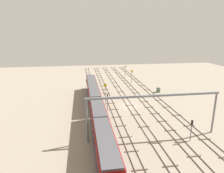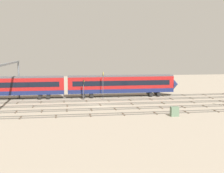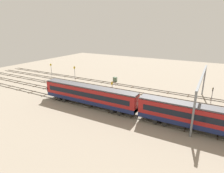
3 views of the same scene
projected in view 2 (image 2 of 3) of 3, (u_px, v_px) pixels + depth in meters
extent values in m
plane|color=gray|center=(100.00, 105.00, 58.10)|extent=(136.14, 136.14, 0.00)
cube|color=#59544C|center=(107.00, 115.00, 48.19)|extent=(120.14, 0.07, 0.16)
cube|color=#59544C|center=(106.00, 113.00, 49.60)|extent=(120.14, 0.07, 0.16)
cube|color=#473828|center=(21.00, 117.00, 46.76)|extent=(0.24, 2.40, 0.08)
cube|color=#473828|center=(56.00, 116.00, 47.62)|extent=(0.24, 2.40, 0.08)
cube|color=#473828|center=(90.00, 115.00, 48.47)|extent=(0.24, 2.40, 0.08)
cube|color=#473828|center=(123.00, 114.00, 49.33)|extent=(0.24, 2.40, 0.08)
cube|color=#473828|center=(155.00, 113.00, 50.18)|extent=(0.24, 2.40, 0.08)
cube|color=#473828|center=(186.00, 112.00, 51.04)|extent=(0.24, 2.40, 0.08)
cube|color=#473828|center=(216.00, 111.00, 51.89)|extent=(0.24, 2.40, 0.08)
cube|color=#59544C|center=(104.00, 110.00, 52.79)|extent=(120.14, 0.07, 0.16)
cube|color=#59544C|center=(103.00, 108.00, 54.20)|extent=(120.14, 0.07, 0.16)
cube|color=#473828|center=(16.00, 112.00, 51.15)|extent=(0.24, 2.40, 0.08)
cube|color=#473828|center=(42.00, 111.00, 51.82)|extent=(0.24, 2.40, 0.08)
cube|color=#473828|center=(67.00, 110.00, 52.49)|extent=(0.24, 2.40, 0.08)
cube|color=#473828|center=(91.00, 109.00, 53.16)|extent=(0.24, 2.40, 0.08)
cube|color=#473828|center=(115.00, 109.00, 53.83)|extent=(0.24, 2.40, 0.08)
cube|color=#473828|center=(138.00, 108.00, 54.51)|extent=(0.24, 2.40, 0.08)
cube|color=#473828|center=(161.00, 107.00, 55.18)|extent=(0.24, 2.40, 0.08)
cube|color=#473828|center=(183.00, 107.00, 55.85)|extent=(0.24, 2.40, 0.08)
cube|color=#473828|center=(204.00, 106.00, 56.52)|extent=(0.24, 2.40, 0.08)
cube|color=#59544C|center=(100.00, 105.00, 57.39)|extent=(120.14, 0.07, 0.16)
cube|color=#59544C|center=(100.00, 104.00, 58.80)|extent=(120.14, 0.07, 0.16)
cube|color=#473828|center=(33.00, 106.00, 56.12)|extent=(0.24, 2.40, 0.08)
cube|color=#473828|center=(67.00, 105.00, 57.11)|extent=(0.24, 2.40, 0.08)
cube|color=#473828|center=(100.00, 105.00, 58.10)|extent=(0.24, 2.40, 0.08)
cube|color=#473828|center=(132.00, 104.00, 59.09)|extent=(0.24, 2.40, 0.08)
cube|color=#473828|center=(162.00, 103.00, 60.08)|extent=(0.24, 2.40, 0.08)
cube|color=#473828|center=(192.00, 102.00, 61.07)|extent=(0.24, 2.40, 0.08)
cube|color=#473828|center=(221.00, 101.00, 62.06)|extent=(0.24, 2.40, 0.08)
cube|color=#59544C|center=(98.00, 101.00, 61.99)|extent=(120.14, 0.07, 0.16)
cube|color=#59544C|center=(97.00, 100.00, 63.40)|extent=(120.14, 0.07, 0.16)
cube|color=#473828|center=(18.00, 103.00, 60.16)|extent=(0.24, 2.40, 0.08)
cube|color=#473828|center=(41.00, 102.00, 60.89)|extent=(0.24, 2.40, 0.08)
cube|color=#473828|center=(64.00, 101.00, 61.61)|extent=(0.24, 2.40, 0.08)
cube|color=#473828|center=(86.00, 101.00, 62.34)|extent=(0.24, 2.40, 0.08)
cube|color=#473828|center=(108.00, 100.00, 63.06)|extent=(0.24, 2.40, 0.08)
cube|color=#473828|center=(130.00, 100.00, 63.78)|extent=(0.24, 2.40, 0.08)
cube|color=#473828|center=(151.00, 99.00, 64.51)|extent=(0.24, 2.40, 0.08)
cube|color=#473828|center=(171.00, 99.00, 65.23)|extent=(0.24, 2.40, 0.08)
cube|color=#473828|center=(191.00, 98.00, 65.95)|extent=(0.24, 2.40, 0.08)
cube|color=#473828|center=(211.00, 98.00, 66.68)|extent=(0.24, 2.40, 0.08)
cube|color=#59544C|center=(95.00, 98.00, 66.59)|extent=(120.14, 0.07, 0.16)
cube|color=#59544C|center=(95.00, 97.00, 68.00)|extent=(120.14, 0.07, 0.16)
cube|color=#473828|center=(23.00, 99.00, 64.84)|extent=(0.24, 2.40, 0.08)
cube|color=#473828|center=(48.00, 98.00, 65.66)|extent=(0.24, 2.40, 0.08)
cube|color=#473828|center=(72.00, 98.00, 66.48)|extent=(0.24, 2.40, 0.08)
cube|color=#473828|center=(95.00, 97.00, 67.30)|extent=(0.24, 2.40, 0.08)
cube|color=#473828|center=(118.00, 97.00, 68.12)|extent=(0.24, 2.40, 0.08)
cube|color=#473828|center=(140.00, 96.00, 68.93)|extent=(0.24, 2.40, 0.08)
cube|color=#473828|center=(162.00, 96.00, 69.75)|extent=(0.24, 2.40, 0.08)
cube|color=#473828|center=(183.00, 95.00, 70.57)|extent=(0.24, 2.40, 0.08)
cube|color=#473828|center=(204.00, 95.00, 71.39)|extent=(0.24, 2.40, 0.08)
cube|color=#473828|center=(224.00, 94.00, 72.21)|extent=(0.24, 2.40, 0.08)
cube|color=maroon|center=(121.00, 84.00, 67.90)|extent=(24.00, 2.90, 3.60)
cube|color=navy|center=(121.00, 90.00, 68.05)|extent=(24.00, 2.94, 0.90)
cube|color=#4C4C51|center=(121.00, 76.00, 67.67)|extent=(24.00, 2.50, 0.30)
cube|color=black|center=(122.00, 83.00, 66.41)|extent=(22.00, 0.04, 1.10)
cube|color=black|center=(120.00, 82.00, 69.28)|extent=(22.00, 0.04, 1.10)
cylinder|color=black|center=(83.00, 95.00, 66.82)|extent=(0.90, 2.70, 0.90)
cylinder|color=black|center=(91.00, 95.00, 67.10)|extent=(0.90, 2.70, 0.90)
cylinder|color=black|center=(150.00, 93.00, 69.22)|extent=(0.90, 2.70, 0.90)
cylinder|color=black|center=(157.00, 93.00, 69.50)|extent=(0.90, 2.70, 0.90)
cube|color=maroon|center=(7.00, 86.00, 64.01)|extent=(24.00, 2.90, 3.60)
cube|color=navy|center=(8.00, 93.00, 64.17)|extent=(24.00, 2.94, 0.90)
cube|color=#4C4C51|center=(7.00, 77.00, 63.78)|extent=(24.00, 2.50, 0.30)
cube|color=black|center=(6.00, 85.00, 62.53)|extent=(22.00, 0.04, 1.10)
cube|color=black|center=(9.00, 84.00, 65.39)|extent=(22.00, 0.04, 1.10)
cylinder|color=black|center=(40.00, 96.00, 65.34)|extent=(0.90, 2.70, 0.90)
cylinder|color=black|center=(49.00, 96.00, 65.62)|extent=(0.90, 2.70, 0.90)
cone|color=navy|center=(175.00, 84.00, 69.92)|extent=(1.60, 3.24, 3.24)
cylinder|color=slate|center=(19.00, 80.00, 66.47)|extent=(0.36, 0.36, 7.92)
cube|color=slate|center=(8.00, 64.00, 54.22)|extent=(0.40, 24.59, 0.35)
cylinder|color=#4C4C51|center=(103.00, 86.00, 64.19)|extent=(0.12, 0.12, 5.89)
cylinder|color=yellow|center=(103.00, 74.00, 63.90)|extent=(0.05, 0.89, 0.89)
cube|color=black|center=(103.00, 74.00, 63.90)|extent=(0.02, 0.40, 0.12)
cylinder|color=#4C4C51|center=(84.00, 92.00, 63.65)|extent=(0.14, 0.14, 3.37)
cube|color=black|center=(83.00, 82.00, 63.40)|extent=(0.20, 0.32, 0.90)
sphere|color=yellow|center=(84.00, 81.00, 63.40)|extent=(0.20, 0.20, 0.20)
sphere|color=#262626|center=(84.00, 83.00, 63.44)|extent=(0.20, 0.20, 0.20)
cube|color=#597259|center=(174.00, 112.00, 47.72)|extent=(1.28, 0.82, 1.54)
cube|color=#333333|center=(178.00, 110.00, 47.80)|extent=(0.02, 0.57, 0.24)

